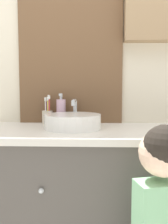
{
  "coord_description": "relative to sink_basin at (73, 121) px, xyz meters",
  "views": [
    {
      "loc": [
        -0.09,
        -1.05,
        1.1
      ],
      "look_at": [
        -0.14,
        0.27,
        0.98
      ],
      "focal_mm": 40.0,
      "sensor_mm": 36.0,
      "label": 1
    }
  ],
  "objects": [
    {
      "name": "wall_back",
      "position": [
        0.21,
        0.28,
        0.36
      ],
      "size": [
        3.2,
        0.18,
        2.5
      ],
      "color": "beige",
      "rests_on": "ground_plane"
    },
    {
      "name": "soap_dispenser",
      "position": [
        -0.09,
        0.18,
        0.04
      ],
      "size": [
        0.06,
        0.06,
        0.19
      ],
      "color": "#CCA3BC",
      "rests_on": "vanity_counter"
    },
    {
      "name": "toothbrush_holder",
      "position": [
        -0.18,
        0.18,
        0.01
      ],
      "size": [
        0.07,
        0.07,
        0.18
      ],
      "color": "beige",
      "rests_on": "vanity_counter"
    },
    {
      "name": "vanity_counter",
      "position": [
        0.21,
        -0.02,
        -0.48
      ],
      "size": [
        1.47,
        0.56,
        0.88
      ],
      "color": "#4C4742",
      "rests_on": "ground_plane"
    },
    {
      "name": "sink_basin",
      "position": [
        0.0,
        0.0,
        0.0
      ],
      "size": [
        0.32,
        0.37,
        0.16
      ],
      "color": "white",
      "rests_on": "vanity_counter"
    },
    {
      "name": "child_figure",
      "position": [
        0.38,
        -0.46,
        -0.31
      ],
      "size": [
        0.22,
        0.47,
        0.97
      ],
      "color": "slate",
      "rests_on": "ground_plane"
    }
  ]
}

